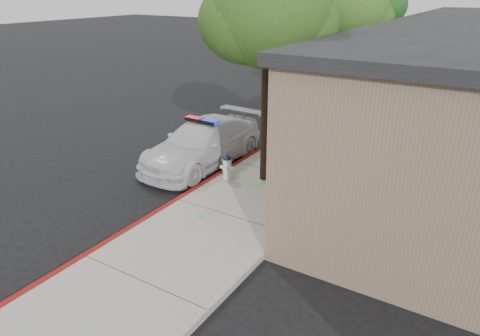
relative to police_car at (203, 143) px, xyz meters
name	(u,v)px	position (x,y,z in m)	size (l,w,h in m)	color
ground	(175,204)	(1.03, -2.65, -0.69)	(120.00, 120.00, 0.00)	black
sidewalk	(281,175)	(2.63, 0.35, -0.62)	(3.20, 60.00, 0.15)	gray
red_curb	(238,164)	(1.09, 0.35, -0.61)	(0.14, 60.00, 0.16)	maroon
police_car	(203,143)	(0.00, 0.00, 0.00)	(2.12, 4.83, 1.50)	silver
fire_hydrant	(227,166)	(1.47, -0.83, -0.18)	(0.42, 0.36, 0.73)	white
street_tree_near	(268,18)	(2.40, -0.29, 3.84)	(3.32, 3.21, 5.88)	black
street_tree_mid	(356,16)	(2.06, 7.80, 3.48)	(3.00, 2.79, 5.33)	black
street_tree_far	(364,0)	(2.01, 8.83, 4.04)	(3.47, 3.22, 6.10)	black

